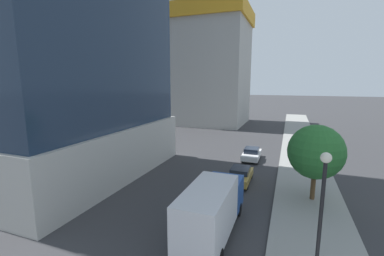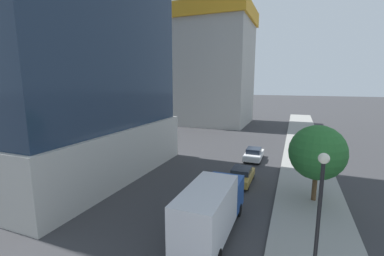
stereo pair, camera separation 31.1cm
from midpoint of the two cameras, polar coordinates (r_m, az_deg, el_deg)
sidewalk at (r=22.21m, az=23.94°, el=-15.45°), size 5.19×120.00×0.15m
construction_building at (r=60.27m, az=3.82°, el=14.27°), size 18.25×16.74×33.42m
street_lamp at (r=12.36m, az=25.85°, el=-15.00°), size 0.44×0.44×6.39m
street_tree at (r=22.23m, az=25.12°, el=-4.77°), size 4.22×4.22×5.96m
car_white at (r=32.50m, az=12.64°, el=-5.53°), size 1.93×4.36×1.49m
car_gold at (r=25.15m, az=10.09°, el=-10.10°), size 1.94×4.27×1.42m
box_truck at (r=16.33m, az=3.88°, el=-17.03°), size 2.37×7.91×3.44m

